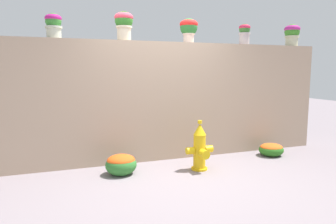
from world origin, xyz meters
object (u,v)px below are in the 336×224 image
at_px(potted_plant_2, 124,23).
at_px(potted_plant_3, 189,28).
at_px(potted_plant_1, 53,24).
at_px(potted_plant_5, 292,33).
at_px(potted_plant_4, 244,32).
at_px(flower_bush_left, 121,164).
at_px(flower_bush_right, 271,149).
at_px(fire_hydrant, 200,148).

height_order(potted_plant_2, potted_plant_3, potted_plant_2).
bearing_deg(potted_plant_1, potted_plant_5, -0.56).
height_order(potted_plant_3, potted_plant_4, potted_plant_3).
distance_m(potted_plant_1, potted_plant_5, 4.50).
xyz_separation_m(potted_plant_3, potted_plant_4, (1.13, -0.06, -0.04)).
distance_m(flower_bush_left, flower_bush_right, 2.81).
distance_m(fire_hydrant, flower_bush_left, 1.24).
distance_m(potted_plant_5, fire_hydrant, 3.23).
relative_size(potted_plant_3, potted_plant_5, 1.00).
height_order(potted_plant_2, fire_hydrant, potted_plant_2).
distance_m(potted_plant_1, flower_bush_right, 4.30).
bearing_deg(potted_plant_4, potted_plant_3, 177.03).
xyz_separation_m(potted_plant_2, potted_plant_5, (3.42, -0.00, -0.03)).
relative_size(potted_plant_3, flower_bush_left, 0.93).
height_order(potted_plant_1, potted_plant_3, potted_plant_3).
height_order(potted_plant_2, flower_bush_right, potted_plant_2).
relative_size(fire_hydrant, flower_bush_right, 1.71).
distance_m(potted_plant_5, flower_bush_left, 4.27).
relative_size(flower_bush_left, flower_bush_right, 1.02).
distance_m(potted_plant_2, fire_hydrant, 2.38).
bearing_deg(potted_plant_4, potted_plant_2, -179.69).
distance_m(potted_plant_3, fire_hydrant, 2.19).
relative_size(potted_plant_1, flower_bush_left, 0.82).
xyz_separation_m(flower_bush_left, flower_bush_right, (2.81, 0.10, -0.04)).
bearing_deg(flower_bush_left, potted_plant_1, 141.10).
height_order(potted_plant_2, potted_plant_4, potted_plant_2).
bearing_deg(potted_plant_3, potted_plant_4, -2.97).
xyz_separation_m(potted_plant_5, flower_bush_right, (-0.82, -0.56, -2.18)).
bearing_deg(flower_bush_right, potted_plant_1, 170.70).
bearing_deg(flower_bush_right, potted_plant_3, 155.81).
bearing_deg(flower_bush_left, fire_hydrant, -9.28).
distance_m(potted_plant_1, potted_plant_2, 1.09).
xyz_separation_m(potted_plant_1, potted_plant_2, (1.09, -0.04, 0.07)).
bearing_deg(flower_bush_right, potted_plant_4, 116.02).
bearing_deg(potted_plant_2, potted_plant_5, -0.02).
xyz_separation_m(potted_plant_2, flower_bush_left, (-0.22, -0.66, -2.17)).
bearing_deg(potted_plant_3, potted_plant_1, -179.28).
bearing_deg(potted_plant_3, flower_bush_right, -24.19).
height_order(potted_plant_2, potted_plant_5, potted_plant_2).
bearing_deg(potted_plant_5, potted_plant_3, 178.15).
bearing_deg(flower_bush_right, potted_plant_5, 34.16).
distance_m(potted_plant_2, potted_plant_3, 1.19).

